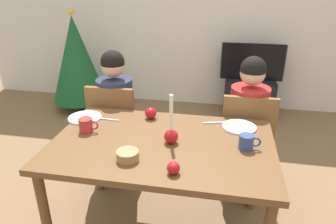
# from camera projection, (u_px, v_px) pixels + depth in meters

# --- Properties ---
(back_wall) EXTENTS (6.40, 0.10, 2.60)m
(back_wall) POSITION_uv_depth(u_px,v_px,m) (202.00, 10.00, 4.08)
(back_wall) COLOR silver
(back_wall) RESTS_ON ground
(dining_table) EXTENTS (1.40, 0.90, 0.75)m
(dining_table) POSITION_uv_depth(u_px,v_px,m) (162.00, 153.00, 2.00)
(dining_table) COLOR brown
(dining_table) RESTS_ON ground
(chair_left) EXTENTS (0.40, 0.40, 0.90)m
(chair_left) POSITION_uv_depth(u_px,v_px,m) (116.00, 126.00, 2.70)
(chair_left) COLOR brown
(chair_left) RESTS_ON ground
(chair_right) EXTENTS (0.40, 0.40, 0.90)m
(chair_right) POSITION_uv_depth(u_px,v_px,m) (246.00, 138.00, 2.51)
(chair_right) COLOR brown
(chair_right) RESTS_ON ground
(person_left_child) EXTENTS (0.30, 0.30, 1.17)m
(person_left_child) POSITION_uv_depth(u_px,v_px,m) (117.00, 119.00, 2.71)
(person_left_child) COLOR #33384C
(person_left_child) RESTS_ON ground
(person_right_child) EXTENTS (0.30, 0.30, 1.17)m
(person_right_child) POSITION_uv_depth(u_px,v_px,m) (246.00, 130.00, 2.52)
(person_right_child) COLOR #33384C
(person_right_child) RESTS_ON ground
(tv_stand) EXTENTS (0.64, 0.40, 0.48)m
(tv_stand) POSITION_uv_depth(u_px,v_px,m) (249.00, 97.00, 4.12)
(tv_stand) COLOR black
(tv_stand) RESTS_ON ground
(tv) EXTENTS (0.79, 0.05, 0.46)m
(tv) POSITION_uv_depth(u_px,v_px,m) (252.00, 62.00, 3.93)
(tv) COLOR black
(tv) RESTS_ON tv_stand
(christmas_tree) EXTENTS (0.72, 0.72, 1.34)m
(christmas_tree) POSITION_uv_depth(u_px,v_px,m) (76.00, 59.00, 4.11)
(christmas_tree) COLOR brown
(christmas_tree) RESTS_ON ground
(candle_centerpiece) EXTENTS (0.09, 0.09, 0.32)m
(candle_centerpiece) POSITION_uv_depth(u_px,v_px,m) (171.00, 133.00, 1.93)
(candle_centerpiece) COLOR red
(candle_centerpiece) RESTS_ON dining_table
(plate_left) EXTENTS (0.24, 0.24, 0.01)m
(plate_left) POSITION_uv_depth(u_px,v_px,m) (85.00, 118.00, 2.29)
(plate_left) COLOR white
(plate_left) RESTS_ON dining_table
(plate_right) EXTENTS (0.23, 0.23, 0.01)m
(plate_right) POSITION_uv_depth(u_px,v_px,m) (239.00, 127.00, 2.15)
(plate_right) COLOR white
(plate_right) RESTS_ON dining_table
(mug_left) EXTENTS (0.14, 0.09, 0.09)m
(mug_left) POSITION_uv_depth(u_px,v_px,m) (86.00, 125.00, 2.08)
(mug_left) COLOR #B72D2D
(mug_left) RESTS_ON dining_table
(mug_right) EXTENTS (0.13, 0.09, 0.09)m
(mug_right) POSITION_uv_depth(u_px,v_px,m) (247.00, 142.00, 1.87)
(mug_right) COLOR #33477F
(mug_right) RESTS_ON dining_table
(fork_left) EXTENTS (0.18, 0.03, 0.01)m
(fork_left) POSITION_uv_depth(u_px,v_px,m) (107.00, 119.00, 2.26)
(fork_left) COLOR silver
(fork_left) RESTS_ON dining_table
(fork_right) EXTENTS (0.18, 0.06, 0.01)m
(fork_right) POSITION_uv_depth(u_px,v_px,m) (216.00, 123.00, 2.21)
(fork_right) COLOR silver
(fork_right) RESTS_ON dining_table
(bowl_walnuts) EXTENTS (0.13, 0.13, 0.06)m
(bowl_walnuts) POSITION_uv_depth(u_px,v_px,m) (128.00, 155.00, 1.76)
(bowl_walnuts) COLOR #99754C
(bowl_walnuts) RESTS_ON dining_table
(apple_near_candle) EXTENTS (0.07, 0.07, 0.07)m
(apple_near_candle) POSITION_uv_depth(u_px,v_px,m) (173.00, 168.00, 1.64)
(apple_near_candle) COLOR #B3171E
(apple_near_candle) RESTS_ON dining_table
(apple_by_left_plate) EXTENTS (0.08, 0.08, 0.08)m
(apple_by_left_plate) POSITION_uv_depth(u_px,v_px,m) (151.00, 113.00, 2.27)
(apple_by_left_plate) COLOR red
(apple_by_left_plate) RESTS_ON dining_table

